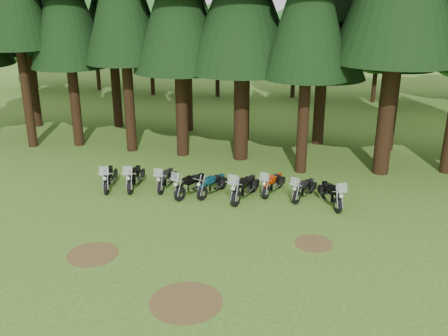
{
  "coord_description": "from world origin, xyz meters",
  "views": [
    {
      "loc": [
        4.85,
        -15.99,
        8.75
      ],
      "look_at": [
        0.14,
        5.0,
        1.0
      ],
      "focal_mm": 40.0,
      "sensor_mm": 36.0,
      "label": 1
    }
  ],
  "objects_px": {
    "motorcycle_3": "(190,185)",
    "motorcycle_6": "(273,184)",
    "motorcycle_5": "(244,188)",
    "motorcycle_2": "(166,179)",
    "motorcycle_0": "(108,178)",
    "motorcycle_4": "(212,185)",
    "motorcycle_1": "(134,178)",
    "motorcycle_7": "(304,189)",
    "motorcycle_8": "(331,195)"
  },
  "relations": [
    {
      "from": "motorcycle_3",
      "to": "motorcycle_6",
      "type": "height_order",
      "value": "motorcycle_3"
    },
    {
      "from": "motorcycle_3",
      "to": "motorcycle_5",
      "type": "bearing_deg",
      "value": 22.56
    },
    {
      "from": "motorcycle_2",
      "to": "motorcycle_5",
      "type": "xyz_separation_m",
      "value": [
        3.76,
        -0.45,
        0.07
      ]
    },
    {
      "from": "motorcycle_0",
      "to": "motorcycle_5",
      "type": "distance_m",
      "value": 6.38
    },
    {
      "from": "motorcycle_3",
      "to": "motorcycle_4",
      "type": "bearing_deg",
      "value": 38.48
    },
    {
      "from": "motorcycle_2",
      "to": "motorcycle_6",
      "type": "distance_m",
      "value": 4.93
    },
    {
      "from": "motorcycle_4",
      "to": "motorcycle_0",
      "type": "bearing_deg",
      "value": -155.85
    },
    {
      "from": "motorcycle_0",
      "to": "motorcycle_6",
      "type": "height_order",
      "value": "motorcycle_0"
    },
    {
      "from": "motorcycle_1",
      "to": "motorcycle_6",
      "type": "relative_size",
      "value": 1.1
    },
    {
      "from": "motorcycle_7",
      "to": "motorcycle_8",
      "type": "distance_m",
      "value": 1.3
    },
    {
      "from": "motorcycle_0",
      "to": "motorcycle_1",
      "type": "height_order",
      "value": "motorcycle_1"
    },
    {
      "from": "motorcycle_0",
      "to": "motorcycle_2",
      "type": "distance_m",
      "value": 2.67
    },
    {
      "from": "motorcycle_1",
      "to": "motorcycle_3",
      "type": "bearing_deg",
      "value": -14.86
    },
    {
      "from": "motorcycle_1",
      "to": "motorcycle_6",
      "type": "bearing_deg",
      "value": -2.41
    },
    {
      "from": "motorcycle_6",
      "to": "motorcycle_8",
      "type": "height_order",
      "value": "motorcycle_8"
    },
    {
      "from": "motorcycle_3",
      "to": "motorcycle_7",
      "type": "relative_size",
      "value": 1.11
    },
    {
      "from": "motorcycle_3",
      "to": "motorcycle_0",
      "type": "bearing_deg",
      "value": -159.13
    },
    {
      "from": "motorcycle_5",
      "to": "motorcycle_8",
      "type": "distance_m",
      "value": 3.76
    },
    {
      "from": "motorcycle_1",
      "to": "motorcycle_4",
      "type": "relative_size",
      "value": 1.13
    },
    {
      "from": "motorcycle_2",
      "to": "motorcycle_6",
      "type": "height_order",
      "value": "motorcycle_2"
    },
    {
      "from": "motorcycle_6",
      "to": "motorcycle_8",
      "type": "xyz_separation_m",
      "value": [
        2.62,
        -0.78,
        0.03
      ]
    },
    {
      "from": "motorcycle_7",
      "to": "motorcycle_5",
      "type": "bearing_deg",
      "value": -143.95
    },
    {
      "from": "motorcycle_2",
      "to": "motorcycle_7",
      "type": "relative_size",
      "value": 1.07
    },
    {
      "from": "motorcycle_2",
      "to": "motorcycle_8",
      "type": "height_order",
      "value": "motorcycle_8"
    },
    {
      "from": "motorcycle_1",
      "to": "motorcycle_8",
      "type": "distance_m",
      "value": 8.98
    },
    {
      "from": "motorcycle_7",
      "to": "motorcycle_8",
      "type": "xyz_separation_m",
      "value": [
        1.2,
        -0.49,
        0.05
      ]
    },
    {
      "from": "motorcycle_2",
      "to": "motorcycle_6",
      "type": "bearing_deg",
      "value": 5.06
    },
    {
      "from": "motorcycle_2",
      "to": "motorcycle_4",
      "type": "relative_size",
      "value": 1.03
    },
    {
      "from": "motorcycle_5",
      "to": "motorcycle_2",
      "type": "bearing_deg",
      "value": -172.98
    },
    {
      "from": "motorcycle_7",
      "to": "motorcycle_8",
      "type": "relative_size",
      "value": 0.9
    },
    {
      "from": "motorcycle_5",
      "to": "motorcycle_4",
      "type": "bearing_deg",
      "value": -174.77
    },
    {
      "from": "motorcycle_2",
      "to": "motorcycle_4",
      "type": "distance_m",
      "value": 2.28
    },
    {
      "from": "motorcycle_5",
      "to": "motorcycle_6",
      "type": "xyz_separation_m",
      "value": [
        1.14,
        0.95,
        -0.07
      ]
    },
    {
      "from": "motorcycle_5",
      "to": "motorcycle_8",
      "type": "relative_size",
      "value": 1.11
    },
    {
      "from": "motorcycle_4",
      "to": "motorcycle_7",
      "type": "distance_m",
      "value": 4.07
    },
    {
      "from": "motorcycle_1",
      "to": "motorcycle_6",
      "type": "height_order",
      "value": "motorcycle_1"
    },
    {
      "from": "motorcycle_1",
      "to": "motorcycle_4",
      "type": "bearing_deg",
      "value": -8.89
    },
    {
      "from": "motorcycle_0",
      "to": "motorcycle_6",
      "type": "bearing_deg",
      "value": -9.96
    },
    {
      "from": "motorcycle_5",
      "to": "motorcycle_7",
      "type": "height_order",
      "value": "motorcycle_5"
    },
    {
      "from": "motorcycle_5",
      "to": "motorcycle_6",
      "type": "bearing_deg",
      "value": 53.72
    },
    {
      "from": "motorcycle_8",
      "to": "motorcycle_4",
      "type": "bearing_deg",
      "value": 157.57
    },
    {
      "from": "motorcycle_4",
      "to": "motorcycle_5",
      "type": "distance_m",
      "value": 1.51
    },
    {
      "from": "motorcycle_2",
      "to": "motorcycle_3",
      "type": "distance_m",
      "value": 1.44
    },
    {
      "from": "motorcycle_7",
      "to": "motorcycle_1",
      "type": "bearing_deg",
      "value": -155.29
    },
    {
      "from": "motorcycle_0",
      "to": "motorcycle_8",
      "type": "bearing_deg",
      "value": -16.31
    },
    {
      "from": "motorcycle_3",
      "to": "motorcycle_6",
      "type": "xyz_separation_m",
      "value": [
        3.56,
        1.02,
        -0.03
      ]
    },
    {
      "from": "motorcycle_1",
      "to": "motorcycle_5",
      "type": "height_order",
      "value": "motorcycle_5"
    },
    {
      "from": "motorcycle_4",
      "to": "motorcycle_5",
      "type": "relative_size",
      "value": 0.84
    },
    {
      "from": "motorcycle_3",
      "to": "motorcycle_7",
      "type": "bearing_deg",
      "value": 29.35
    },
    {
      "from": "motorcycle_5",
      "to": "motorcycle_6",
      "type": "distance_m",
      "value": 1.49
    }
  ]
}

